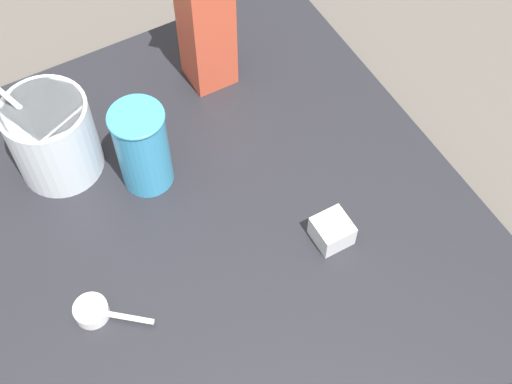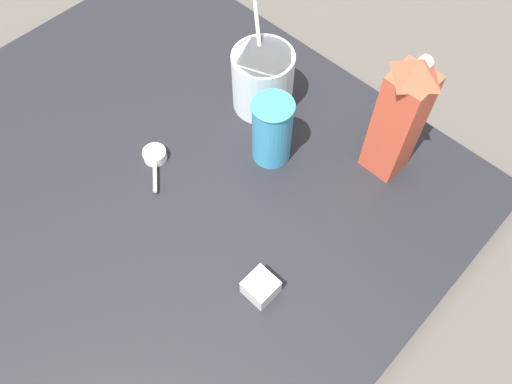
{
  "view_description": "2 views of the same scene",
  "coord_description": "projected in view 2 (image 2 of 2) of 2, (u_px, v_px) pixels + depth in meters",
  "views": [
    {
      "loc": [
        0.03,
        0.36,
        0.94
      ],
      "look_at": [
        -0.24,
        -0.12,
        0.08
      ],
      "focal_mm": 50.0,
      "sensor_mm": 36.0,
      "label": 1
    },
    {
      "loc": [
        -0.52,
        0.19,
        0.86
      ],
      "look_at": [
        -0.19,
        -0.15,
        0.08
      ],
      "focal_mm": 35.0,
      "sensor_mm": 36.0,
      "label": 2
    }
  ],
  "objects": [
    {
      "name": "spice_jar",
      "position": [
        261.0,
        288.0,
        0.85
      ],
      "size": [
        0.05,
        0.05,
        0.04
      ],
      "color": "silver",
      "rests_on": "countertop"
    },
    {
      "name": "ground_plane",
      "position": [
        137.0,
        204.0,
        0.99
      ],
      "size": [
        6.0,
        6.0,
        0.0
      ],
      "primitive_type": "plane",
      "color": "#4C4742"
    },
    {
      "name": "drinking_cup",
      "position": [
        272.0,
        130.0,
        0.95
      ],
      "size": [
        0.08,
        0.08,
        0.15
      ],
      "color": "#3893C6",
      "rests_on": "countertop"
    },
    {
      "name": "yogurt_tub",
      "position": [
        263.0,
        78.0,
        1.02
      ],
      "size": [
        0.14,
        0.13,
        0.23
      ],
      "color": "silver",
      "rests_on": "countertop"
    },
    {
      "name": "milk_carton",
      "position": [
        400.0,
        117.0,
        0.88
      ],
      "size": [
        0.07,
        0.07,
        0.28
      ],
      "color": "#CC4C33",
      "rests_on": "countertop"
    },
    {
      "name": "countertop",
      "position": [
        136.0,
        199.0,
        0.98
      ],
      "size": [
        1.09,
        1.09,
        0.03
      ],
      "color": "black",
      "rests_on": "ground_plane"
    },
    {
      "name": "measuring_scoop",
      "position": [
        155.0,
        157.0,
        1.0
      ],
      "size": [
        0.09,
        0.08,
        0.02
      ],
      "color": "white",
      "rests_on": "countertop"
    }
  ]
}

